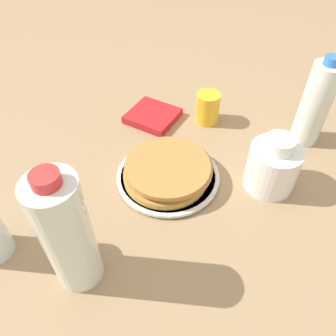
% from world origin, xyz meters
% --- Properties ---
extents(ground_plane, '(4.00, 4.00, 0.00)m').
position_xyz_m(ground_plane, '(0.00, 0.00, 0.00)').
color(ground_plane, '#9E7F5B').
extents(plate, '(0.23, 0.23, 0.01)m').
position_xyz_m(plate, '(-0.03, 0.01, 0.01)').
color(plate, silver).
rests_on(plate, ground_plane).
extents(pancake_stack, '(0.19, 0.20, 0.04)m').
position_xyz_m(pancake_stack, '(-0.03, 0.01, 0.03)').
color(pancake_stack, '#BF9243').
rests_on(pancake_stack, plate).
extents(juice_glass, '(0.06, 0.06, 0.08)m').
position_xyz_m(juice_glass, '(0.19, -0.09, 0.04)').
color(juice_glass, yellow).
rests_on(juice_glass, ground_plane).
extents(cream_jug, '(0.11, 0.11, 0.13)m').
position_xyz_m(cream_jug, '(-0.04, -0.20, 0.06)').
color(cream_jug, white).
rests_on(cream_jug, ground_plane).
extents(water_bottle_mid, '(0.08, 0.08, 0.25)m').
position_xyz_m(water_bottle_mid, '(-0.25, 0.17, 0.12)').
color(water_bottle_mid, silver).
rests_on(water_bottle_mid, ground_plane).
extents(water_bottle_far, '(0.07, 0.07, 0.22)m').
position_xyz_m(water_bottle_far, '(0.11, -0.33, 0.10)').
color(water_bottle_far, silver).
rests_on(water_bottle_far, ground_plane).
extents(napkin, '(0.16, 0.16, 0.02)m').
position_xyz_m(napkin, '(0.19, 0.05, 0.01)').
color(napkin, red).
rests_on(napkin, ground_plane).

